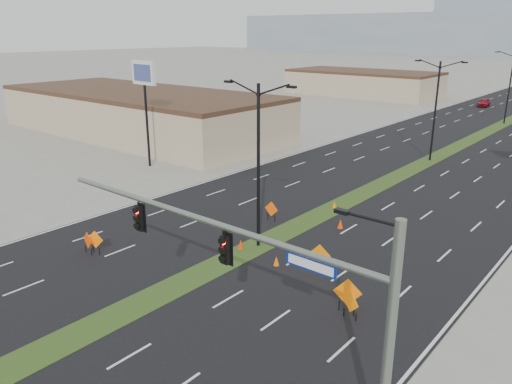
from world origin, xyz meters
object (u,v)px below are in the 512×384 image
Objects in this scene: construction_sign_4 at (347,293)px; cone_0 at (241,245)px; construction_sign_1 at (88,241)px; pole_sign_west at (144,81)px; construction_sign_2 at (271,210)px; cone_2 at (340,224)px; streetlight_2 at (510,86)px; car_left at (484,102)px; construction_sign_0 at (95,240)px; construction_sign_5 at (351,303)px; streetlight_1 at (436,108)px; cone_3 at (334,204)px; signal_mast at (266,275)px; streetlight_0 at (258,162)px; construction_sign_3 at (319,256)px; cone_1 at (276,261)px.

cone_0 is at bearing 143.01° from construction_sign_4.
pole_sign_west is (-13.51, 15.49, 7.52)m from construction_sign_1.
construction_sign_2 is 4.88m from cone_2.
car_left is (-7.47, 15.98, -4.71)m from streetlight_2.
cone_2 is (9.56, 13.25, -0.49)m from construction_sign_1.
car_left is 2.85× the size of construction_sign_0.
streetlight_1 is at bearing 128.06° from construction_sign_5.
cone_3 is at bearing 126.77° from cone_2.
signal_mast is 83.63m from car_left.
car_left is 2.95× the size of construction_sign_1.
signal_mast is 1.63× the size of streetlight_0.
pole_sign_west reaches higher than streetlight_1.
signal_mast is 66.56m from streetlight_2.
streetlight_2 reaches higher than cone_2.
streetlight_2 reaches higher than signal_mast.
construction_sign_4 is 14.96m from cone_3.
car_left is (-16.03, 81.98, -4.08)m from signal_mast.
streetlight_0 reaches higher than cone_0.
construction_sign_3 is (-3.70, 9.41, -3.81)m from signal_mast.
streetlight_1 is 5.50× the size of construction_sign_4.
streetlight_2 is 2.41× the size of car_left.
cone_2 is 24.52m from pole_sign_west.
cone_0 is at bearing -90.98° from streetlight_1.
streetlight_1 is 36.06m from construction_sign_0.
streetlight_0 is at bearing 151.70° from construction_sign_3.
streetlight_1 is 32.71m from construction_sign_4.
construction_sign_5 is at bearing -61.18° from construction_sign_3.
streetlight_0 is 6.88× the size of construction_sign_5.
construction_sign_1 is at bearing -94.81° from car_left.
cone_3 is at bearing 6.80° from pole_sign_west.
streetlight_1 is 33.14m from construction_sign_5.
signal_mast is 11.18× the size of construction_sign_2.
cone_0 is (6.98, -73.07, -0.40)m from car_left.
cone_3 is at bearing 114.16° from signal_mast.
streetlight_0 is 9.88m from construction_sign_4.
streetlight_0 is at bearing -89.15° from car_left.
car_left reaches higher than construction_sign_1.
cone_3 is at bearing 101.07° from construction_sign_4.
streetlight_1 is 2.41× the size of car_left.
construction_sign_3 is 1.15× the size of construction_sign_5.
construction_sign_5 is (0.02, 6.32, -3.94)m from signal_mast.
construction_sign_3 is 0.16× the size of pole_sign_west.
construction_sign_0 is 15.76m from construction_sign_5.
signal_mast is 34.48m from pole_sign_west.
cone_1 is (2.55, -29.47, -5.13)m from streetlight_1.
construction_sign_1 is (-7.10, -7.45, -4.60)m from streetlight_0.
streetlight_2 is at bearing 92.80° from cone_2.
cone_1 is (-2.30, -0.88, -0.70)m from construction_sign_3.
car_left is at bearing 115.06° from streetlight_2.
construction_sign_5 is (8.57, -59.68, -4.57)m from streetlight_2.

